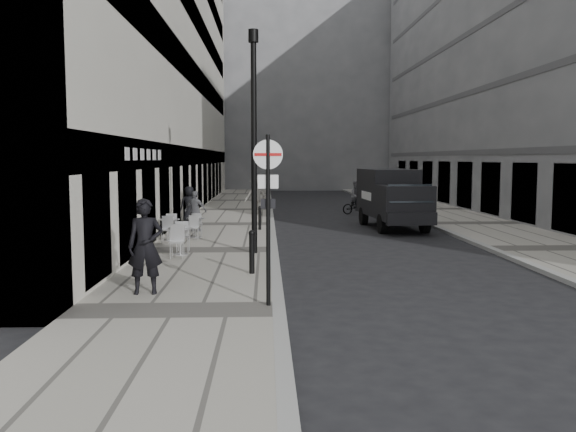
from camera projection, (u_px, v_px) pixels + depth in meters
name	position (u px, v px, depth m)	size (l,w,h in m)	color
ground	(283.00, 362.00, 8.92)	(120.00, 120.00, 0.00)	black
sidewalk	(226.00, 225.00, 26.75)	(4.00, 60.00, 0.12)	gray
far_sidewalk	(473.00, 224.00, 27.14)	(4.00, 60.00, 0.12)	gray
building_left	(157.00, 44.00, 32.24)	(4.00, 45.00, 18.00)	silver
building_right	(529.00, 28.00, 32.85)	(6.00, 45.00, 20.00)	gray
building_far	(283.00, 82.00, 63.66)	(24.00, 16.00, 22.00)	gray
walking_man	(145.00, 246.00, 12.81)	(0.74, 0.48, 2.02)	black
sign_post	(268.00, 197.00, 11.69)	(0.57, 0.09, 3.31)	black
lamppost	(254.00, 130.00, 18.13)	(0.30, 0.30, 6.63)	black
bollard_near	(252.00, 253.00, 15.13)	(0.13, 0.13, 1.01)	black
bollard_far	(260.00, 219.00, 24.52)	(0.12, 0.12, 0.89)	black
panel_van	(392.00, 195.00, 25.94)	(2.30, 5.46, 2.52)	black
cyclist	(357.00, 201.00, 32.74)	(1.77, 1.14, 1.80)	black
pedestrian_a	(196.00, 211.00, 23.84)	(0.94, 0.39, 1.61)	slate
pedestrian_b	(256.00, 195.00, 31.46)	(1.24, 0.71, 1.92)	gray
pedestrian_c	(189.00, 205.00, 26.57)	(0.81, 0.53, 1.66)	black
cafe_table_near	(195.00, 226.00, 21.98)	(0.66, 1.49, 0.85)	silver
cafe_table_mid	(170.00, 228.00, 21.17)	(0.70, 1.59, 0.90)	silver
cafe_table_far	(180.00, 239.00, 18.05)	(0.74, 1.67, 0.95)	silver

